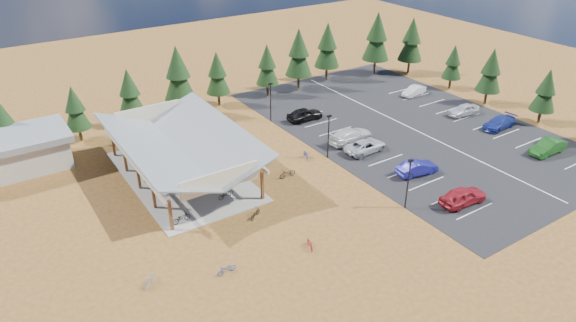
{
  "coord_description": "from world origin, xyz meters",
  "views": [
    {
      "loc": [
        -26.25,
        -37.67,
        26.66
      ],
      "look_at": [
        -0.88,
        1.04,
        1.77
      ],
      "focal_mm": 32.0,
      "sensor_mm": 36.0,
      "label": 1
    }
  ],
  "objects_px": {
    "bike_0": "(181,218)",
    "bike_9": "(149,281)",
    "car_2": "(366,146)",
    "bike_16": "(288,173)",
    "car_4": "(305,114)",
    "bike_2": "(151,177)",
    "bike_5": "(220,167)",
    "outbuilding": "(15,152)",
    "bike_15": "(238,154)",
    "bike_11": "(310,244)",
    "bike_pavilion": "(180,143)",
    "bike_6": "(185,157)",
    "car_8": "(464,110)",
    "car_7": "(499,123)",
    "bike_1": "(164,190)",
    "bike_12": "(255,214)",
    "bike_3": "(151,146)",
    "car_0": "(463,196)",
    "car_3": "(351,135)",
    "lamp_post_0": "(408,181)",
    "lamp_post_2": "(271,100)",
    "lamp_post_1": "(328,134)",
    "bike_10": "(226,269)",
    "car_9": "(414,91)",
    "trash_bin_1": "(248,158)",
    "bike_7": "(164,143)",
    "trash_bin_0": "(239,171)",
    "car_1": "(417,168)",
    "car_5": "(548,147)",
    "bike_4": "(226,194)"
  },
  "relations": [
    {
      "from": "lamp_post_1",
      "to": "car_8",
      "type": "relative_size",
      "value": 1.19
    },
    {
      "from": "lamp_post_0",
      "to": "trash_bin_1",
      "type": "relative_size",
      "value": 5.71
    },
    {
      "from": "bike_0",
      "to": "car_2",
      "type": "height_order",
      "value": "car_2"
    },
    {
      "from": "lamp_post_1",
      "to": "bike_0",
      "type": "height_order",
      "value": "lamp_post_1"
    },
    {
      "from": "bike_4",
      "to": "bike_10",
      "type": "xyz_separation_m",
      "value": [
        -4.91,
        -9.73,
        -0.1
      ]
    },
    {
      "from": "bike_11",
      "to": "bike_16",
      "type": "bearing_deg",
      "value": 82.34
    },
    {
      "from": "car_3",
      "to": "bike_16",
      "type": "bearing_deg",
      "value": 101.09
    },
    {
      "from": "bike_0",
      "to": "bike_9",
      "type": "relative_size",
      "value": 1.14
    },
    {
      "from": "lamp_post_2",
      "to": "bike_6",
      "type": "bearing_deg",
      "value": -163.3
    },
    {
      "from": "bike_11",
      "to": "bike_16",
      "type": "relative_size",
      "value": 0.81
    },
    {
      "from": "car_1",
      "to": "lamp_post_2",
      "type": "bearing_deg",
      "value": 24.32
    },
    {
      "from": "bike_16",
      "to": "car_2",
      "type": "relative_size",
      "value": 0.37
    },
    {
      "from": "bike_3",
      "to": "bike_6",
      "type": "relative_size",
      "value": 0.91
    },
    {
      "from": "bike_15",
      "to": "bike_16",
      "type": "xyz_separation_m",
      "value": [
        2.12,
        -6.74,
        0.04
      ]
    },
    {
      "from": "lamp_post_0",
      "to": "car_7",
      "type": "bearing_deg",
      "value": 16.36
    },
    {
      "from": "trash_bin_0",
      "to": "bike_5",
      "type": "relative_size",
      "value": 0.51
    },
    {
      "from": "trash_bin_1",
      "to": "bike_5",
      "type": "xyz_separation_m",
      "value": [
        -3.54,
        -0.43,
        0.18
      ]
    },
    {
      "from": "lamp_post_1",
      "to": "bike_16",
      "type": "distance_m",
      "value": 6.67
    },
    {
      "from": "bike_2",
      "to": "bike_9",
      "type": "xyz_separation_m",
      "value": [
        -5.53,
        -14.82,
        -0.06
      ]
    },
    {
      "from": "bike_6",
      "to": "car_0",
      "type": "bearing_deg",
      "value": -125.05
    },
    {
      "from": "bike_15",
      "to": "bike_10",
      "type": "bearing_deg",
      "value": 124.91
    },
    {
      "from": "car_7",
      "to": "car_8",
      "type": "height_order",
      "value": "car_8"
    },
    {
      "from": "trash_bin_1",
      "to": "bike_7",
      "type": "relative_size",
      "value": 0.49
    },
    {
      "from": "bike_16",
      "to": "car_4",
      "type": "relative_size",
      "value": 0.39
    },
    {
      "from": "bike_6",
      "to": "car_8",
      "type": "relative_size",
      "value": 0.42
    },
    {
      "from": "lamp_post_1",
      "to": "car_9",
      "type": "bearing_deg",
      "value": 21.31
    },
    {
      "from": "bike_9",
      "to": "bike_12",
      "type": "xyz_separation_m",
      "value": [
        11.19,
        3.43,
        -0.03
      ]
    },
    {
      "from": "bike_2",
      "to": "bike_5",
      "type": "xyz_separation_m",
      "value": [
        6.8,
        -2.14,
        0.11
      ]
    },
    {
      "from": "bike_10",
      "to": "car_3",
      "type": "relative_size",
      "value": 0.29
    },
    {
      "from": "trash_bin_0",
      "to": "car_5",
      "type": "height_order",
      "value": "car_5"
    },
    {
      "from": "bike_2",
      "to": "bike_5",
      "type": "bearing_deg",
      "value": -117.19
    },
    {
      "from": "bike_3",
      "to": "bike_16",
      "type": "xyz_separation_m",
      "value": [
        9.64,
        -13.65,
        -0.1
      ]
    },
    {
      "from": "lamp_post_1",
      "to": "bike_5",
      "type": "distance_m",
      "value": 12.16
    },
    {
      "from": "car_4",
      "to": "bike_pavilion",
      "type": "bearing_deg",
      "value": 106.52
    },
    {
      "from": "bike_2",
      "to": "car_4",
      "type": "bearing_deg",
      "value": -88.95
    },
    {
      "from": "bike_15",
      "to": "bike_0",
      "type": "bearing_deg",
      "value": 105.17
    },
    {
      "from": "trash_bin_0",
      "to": "bike_11",
      "type": "height_order",
      "value": "bike_11"
    },
    {
      "from": "bike_0",
      "to": "car_0",
      "type": "distance_m",
      "value": 26.22
    },
    {
      "from": "bike_1",
      "to": "car_9",
      "type": "bearing_deg",
      "value": -81.33
    },
    {
      "from": "bike_11",
      "to": "bike_16",
      "type": "xyz_separation_m",
      "value": [
        4.92,
        10.88,
        0.04
      ]
    },
    {
      "from": "outbuilding",
      "to": "bike_15",
      "type": "height_order",
      "value": "outbuilding"
    },
    {
      "from": "bike_11",
      "to": "car_2",
      "type": "xyz_separation_m",
      "value": [
        15.46,
        10.87,
        0.29
      ]
    },
    {
      "from": "bike_0",
      "to": "car_7",
      "type": "distance_m",
      "value": 41.12
    },
    {
      "from": "bike_3",
      "to": "bike_5",
      "type": "xyz_separation_m",
      "value": [
        4.34,
        -8.89,
        0.04
      ]
    },
    {
      "from": "bike_16",
      "to": "car_4",
      "type": "distance_m",
      "value": 14.85
    },
    {
      "from": "bike_pavilion",
      "to": "lamp_post_0",
      "type": "relative_size",
      "value": 3.77
    },
    {
      "from": "bike_11",
      "to": "car_3",
      "type": "relative_size",
      "value": 0.26
    },
    {
      "from": "car_2",
      "to": "bike_1",
      "type": "bearing_deg",
      "value": 76.82
    },
    {
      "from": "trash_bin_1",
      "to": "outbuilding",
      "type": "bearing_deg",
      "value": 150.48
    },
    {
      "from": "bike_9",
      "to": "car_3",
      "type": "xyz_separation_m",
      "value": [
        28.38,
        10.76,
        0.42
      ]
    }
  ]
}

